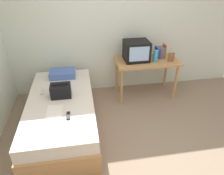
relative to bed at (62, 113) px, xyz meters
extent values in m
plane|color=#84705B|center=(1.00, -0.84, -0.26)|extent=(8.00, 8.00, 0.00)
cube|color=silver|center=(1.00, 1.16, 1.04)|extent=(5.20, 0.10, 2.60)
cube|color=#B27F4C|center=(0.00, 0.00, -0.10)|extent=(1.00, 2.00, 0.33)
cube|color=beige|center=(0.00, 0.00, 0.17)|extent=(0.97, 1.94, 0.20)
cube|color=#B27F4C|center=(1.57, 0.73, 0.46)|extent=(1.16, 0.60, 0.04)
cylinder|color=#B27F4C|center=(1.05, 0.49, 0.09)|extent=(0.05, 0.05, 0.70)
cylinder|color=#B27F4C|center=(2.09, 0.49, 0.09)|extent=(0.05, 0.05, 0.70)
cylinder|color=#B27F4C|center=(1.05, 0.97, 0.09)|extent=(0.05, 0.05, 0.70)
cylinder|color=#B27F4C|center=(2.09, 0.97, 0.09)|extent=(0.05, 0.05, 0.70)
cube|color=black|center=(1.36, 0.77, 0.66)|extent=(0.44, 0.38, 0.36)
cube|color=#8CB2E0|center=(1.36, 0.57, 0.67)|extent=(0.35, 0.01, 0.26)
cylinder|color=#3399DB|center=(1.69, 0.64, 0.59)|extent=(0.08, 0.08, 0.21)
cube|color=#2D5699|center=(1.77, 0.82, 0.59)|extent=(0.02, 0.15, 0.21)
cube|color=#2D5699|center=(1.80, 0.82, 0.58)|extent=(0.04, 0.13, 0.20)
cube|color=#7A3D89|center=(1.84, 0.82, 0.58)|extent=(0.04, 0.16, 0.20)
cube|color=#337F47|center=(1.88, 0.82, 0.58)|extent=(0.04, 0.16, 0.20)
cube|color=#B72D33|center=(1.92, 0.82, 0.61)|extent=(0.02, 0.13, 0.25)
cube|color=brown|center=(1.97, 0.60, 0.56)|extent=(0.11, 0.02, 0.17)
cube|color=#4766AD|center=(0.01, 0.73, 0.33)|extent=(0.45, 0.31, 0.12)
cube|color=black|center=(0.02, 0.07, 0.37)|extent=(0.30, 0.20, 0.20)
cylinder|color=black|center=(0.02, 0.07, 0.48)|extent=(0.24, 0.02, 0.02)
cube|color=white|center=(-0.05, -0.30, 0.27)|extent=(0.21, 0.29, 0.01)
cube|color=black|center=(0.13, -0.44, 0.28)|extent=(0.04, 0.16, 0.02)
cube|color=#B7B7BC|center=(-0.28, 0.23, 0.28)|extent=(0.04, 0.14, 0.02)
camera|label=1|loc=(0.35, -2.65, 1.99)|focal=32.99mm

